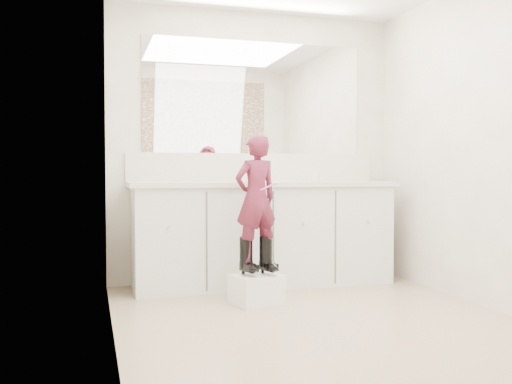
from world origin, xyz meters
name	(u,v)px	position (x,y,z in m)	size (l,w,h in m)	color
floor	(318,320)	(0.00, 0.00, 0.00)	(3.00, 3.00, 0.00)	#8B785B
wall_back	(254,147)	(0.00, 1.50, 1.20)	(2.60, 2.60, 0.00)	#BDB5A1
wall_front	(465,114)	(0.00, -1.50, 1.20)	(2.60, 2.60, 0.00)	#BDB5A1
wall_left	(112,133)	(-1.30, 0.00, 1.20)	(3.00, 3.00, 0.00)	#BDB5A1
wall_right	(488,140)	(1.30, 0.00, 1.20)	(3.00, 3.00, 0.00)	#BDB5A1
vanity_cabinet	(263,236)	(0.00, 1.23, 0.42)	(2.20, 0.55, 0.85)	silver
countertop	(264,184)	(0.00, 1.21, 0.87)	(2.28, 0.58, 0.04)	beige
backsplash	(255,167)	(0.00, 1.49, 1.02)	(2.28, 0.03, 0.25)	beige
mirror	(255,98)	(0.00, 1.49, 1.64)	(2.00, 0.02, 1.00)	white
dot_panel	(465,0)	(0.00, -1.49, 1.65)	(2.00, 0.01, 1.20)	#472819
faucet	(258,176)	(0.00, 1.38, 0.94)	(0.08, 0.08, 0.10)	silver
cup	(315,177)	(0.47, 1.22, 0.93)	(0.09, 0.09, 0.09)	beige
soap_bottle	(246,172)	(-0.15, 1.23, 0.97)	(0.08, 0.08, 0.17)	silver
step_stool	(257,289)	(-0.25, 0.56, 0.11)	(0.34, 0.28, 0.22)	white
boot_left	(246,256)	(-0.33, 0.58, 0.36)	(0.10, 0.19, 0.28)	black
boot_right	(266,255)	(-0.18, 0.58, 0.36)	(0.10, 0.19, 0.28)	black
toddler	(256,198)	(-0.25, 0.58, 0.78)	(0.34, 0.22, 0.93)	#982E4A
toothbrush	(268,187)	(-0.18, 0.50, 0.87)	(0.01, 0.01, 0.14)	#CF508D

